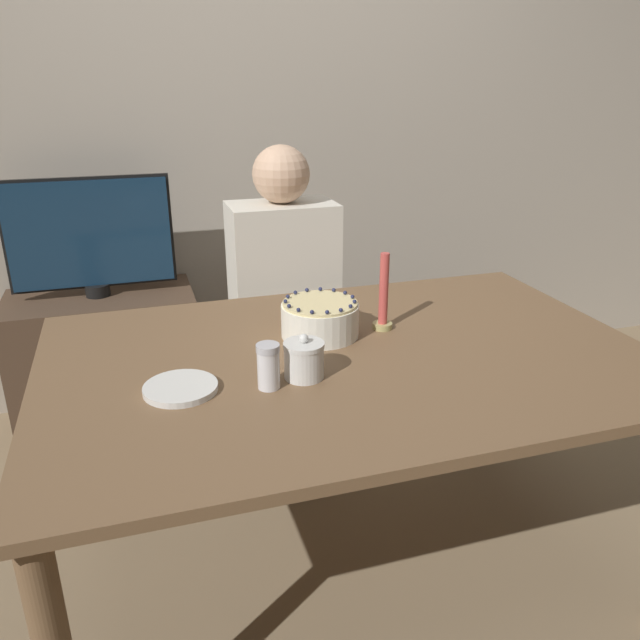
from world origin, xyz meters
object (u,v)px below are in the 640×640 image
Objects in this scene: candle at (383,299)px; cake at (320,319)px; sugar_bowl at (304,360)px; person_man_blue_shirt at (284,325)px; sugar_shaker at (268,366)px; tv_monitor at (90,236)px.

cake is at bearing 178.10° from candle.
person_man_blue_shirt is (0.16, 0.85, -0.25)m from sugar_bowl.
sugar_bowl is at bearing 16.25° from sugar_shaker.
sugar_shaker is at bearing -128.16° from cake.
tv_monitor is (-0.44, 1.28, 0.06)m from sugar_shaker.
person_man_blue_shirt is (-0.16, 0.61, -0.30)m from candle.
cake is at bearing 51.84° from sugar_shaker.
tv_monitor reaches higher than cake.
sugar_shaker is 1.36m from tv_monitor.
cake is 1.98× the size of sugar_shaker.
person_man_blue_shirt is at bearing -29.82° from tv_monitor.
cake is 0.36m from sugar_shaker.
candle is (0.32, 0.25, 0.05)m from sugar_bowl.
cake is 0.20m from candle.
sugar_shaker is at bearing -163.75° from sugar_bowl.
candle is at bearing -1.90° from cake.
sugar_shaker is 0.95m from person_man_blue_shirt.
cake is 1.91× the size of sugar_bowl.
tv_monitor is at bearing 113.39° from sugar_bowl.
person_man_blue_shirt is at bearing 86.45° from cake.
person_man_blue_shirt is at bearing 104.93° from candle.
sugar_bowl is 0.10m from sugar_shaker.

